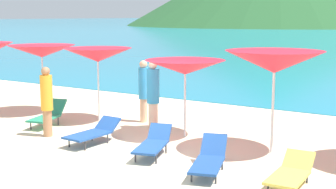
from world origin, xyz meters
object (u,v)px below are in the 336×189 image
at_px(umbrella_5, 274,62).
at_px(lounge_chair_5, 291,173).
at_px(lounge_chair_8, 48,115).
at_px(beachgoer_0, 47,99).
at_px(umbrella_4, 185,67).
at_px(lounge_chair_3, 153,143).
at_px(lounge_chair_7, 93,132).
at_px(beachgoer_1, 153,93).
at_px(umbrella_3, 98,55).
at_px(umbrella_2, 42,51).
at_px(beachgoer_2, 144,89).
at_px(lounge_chair_2, 209,159).

height_order(umbrella_5, lounge_chair_5, umbrella_5).
height_order(lounge_chair_8, beachgoer_0, beachgoer_0).
height_order(umbrella_4, lounge_chair_8, umbrella_4).
xyz_separation_m(lounge_chair_3, lounge_chair_7, (-1.82, 0.04, 0.00)).
bearing_deg(lounge_chair_5, beachgoer_1, 150.38).
distance_m(umbrella_3, beachgoer_0, 2.33).
distance_m(umbrella_2, beachgoer_2, 3.65).
distance_m(lounge_chair_2, beachgoer_2, 5.04).
distance_m(lounge_chair_3, lounge_chair_7, 1.82).
bearing_deg(umbrella_5, lounge_chair_7, -157.04).
bearing_deg(umbrella_4, lounge_chair_7, -128.60).
relative_size(lounge_chair_5, beachgoer_2, 0.83).
bearing_deg(umbrella_5, umbrella_2, 177.57).
bearing_deg(lounge_chair_5, umbrella_4, 146.41).
relative_size(umbrella_5, lounge_chair_7, 1.54).
xyz_separation_m(umbrella_4, beachgoer_0, (-2.98, -1.94, -0.83)).
bearing_deg(lounge_chair_8, umbrella_4, -1.60).
distance_m(umbrella_5, beachgoer_1, 3.82).
distance_m(umbrella_2, lounge_chair_8, 2.52).
xyz_separation_m(umbrella_2, lounge_chair_7, (3.88, -2.00, -1.70)).
height_order(umbrella_3, lounge_chair_8, umbrella_3).
bearing_deg(beachgoer_2, umbrella_3, 157.87).
relative_size(umbrella_2, beachgoer_2, 1.27).
bearing_deg(lounge_chair_5, umbrella_5, 117.32).
height_order(umbrella_3, lounge_chair_3, umbrella_3).
xyz_separation_m(umbrella_5, lounge_chair_2, (-0.49, -2.07, -1.80)).
xyz_separation_m(lounge_chair_5, beachgoer_0, (-6.55, 0.13, 0.75)).
bearing_deg(lounge_chair_2, umbrella_3, 134.95).
xyz_separation_m(umbrella_3, umbrella_5, (5.52, -0.36, 0.11)).
height_order(beachgoer_1, beachgoer_2, beachgoer_1).
relative_size(umbrella_4, lounge_chair_2, 1.27).
bearing_deg(umbrella_5, umbrella_3, 176.26).
xyz_separation_m(umbrella_3, lounge_chair_7, (1.58, -2.03, -1.68)).
height_order(umbrella_5, lounge_chair_8, umbrella_5).
xyz_separation_m(lounge_chair_8, beachgoer_1, (2.72, 1.32, 0.69)).
bearing_deg(umbrella_2, lounge_chair_7, -27.25).
bearing_deg(beachgoer_2, umbrella_4, -76.76).
distance_m(beachgoer_0, beachgoer_1, 2.84).
relative_size(lounge_chair_2, lounge_chair_3, 1.07).
distance_m(umbrella_3, beachgoer_2, 1.65).
xyz_separation_m(lounge_chair_2, beachgoer_2, (-3.89, 3.12, 0.71)).
height_order(umbrella_3, lounge_chair_2, umbrella_3).
relative_size(umbrella_4, lounge_chair_8, 1.44).
xyz_separation_m(umbrella_4, lounge_chair_2, (1.96, -2.27, -1.53)).
height_order(umbrella_2, umbrella_4, umbrella_2).
xyz_separation_m(umbrella_3, beachgoer_2, (1.14, 0.68, -0.99)).
bearing_deg(beachgoer_1, lounge_chair_3, 24.87).
xyz_separation_m(lounge_chair_7, beachgoer_1, (0.30, 2.13, 0.72)).
height_order(umbrella_3, umbrella_5, umbrella_5).
relative_size(umbrella_4, lounge_chair_5, 1.48).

